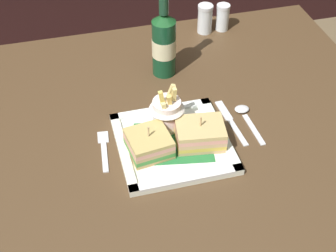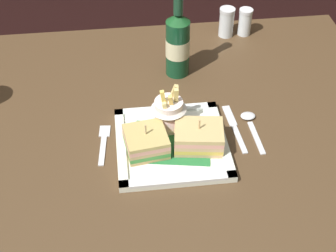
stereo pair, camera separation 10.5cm
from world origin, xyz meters
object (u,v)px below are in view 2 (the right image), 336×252
object	(u,v)px
beer_bottle	(178,43)
spoon	(250,122)
fries_cup	(169,109)
sandwich_half_left	(146,142)
knife	(234,126)
sandwich_half_right	(199,137)
dining_table	(165,176)
salt_shaker	(226,24)
square_plate	(172,144)
fork	(104,142)
pepper_shaker	(245,23)

from	to	relation	value
beer_bottle	spoon	bearing A→B (deg)	-56.93
fries_cup	sandwich_half_left	bearing A→B (deg)	-130.11
knife	sandwich_half_right	bearing A→B (deg)	-147.88
dining_table	beer_bottle	size ratio (longest dim) A/B	4.38
fries_cup	dining_table	bearing A→B (deg)	-140.74
sandwich_half_left	salt_shaker	bearing A→B (deg)	59.05
sandwich_half_left	spoon	size ratio (longest dim) A/B	0.72
square_plate	sandwich_half_right	size ratio (longest dim) A/B	2.11
spoon	salt_shaker	size ratio (longest dim) A/B	1.61
square_plate	sandwich_half_left	world-z (taller)	sandwich_half_left
fork	salt_shaker	size ratio (longest dim) A/B	1.48
beer_bottle	sandwich_half_right	bearing A→B (deg)	-88.38
sandwich_half_left	fries_cup	world-z (taller)	fries_cup
sandwich_half_right	knife	size ratio (longest dim) A/B	0.71
fork	pepper_shaker	xyz separation A→B (m)	(0.41, 0.40, 0.03)
fries_cup	salt_shaker	distance (m)	0.44
beer_bottle	fries_cup	bearing A→B (deg)	-102.69
square_plate	beer_bottle	distance (m)	0.29
sandwich_half_left	beer_bottle	size ratio (longest dim) A/B	0.38
pepper_shaker	sandwich_half_right	bearing A→B (deg)	-115.03
knife	spoon	size ratio (longest dim) A/B	1.18
spoon	salt_shaker	world-z (taller)	salt_shaker
salt_shaker	sandwich_half_left	bearing A→B (deg)	-120.95
dining_table	fries_cup	bearing A→B (deg)	39.26
fries_cup	sandwich_half_right	bearing A→B (deg)	-49.81
dining_table	knife	distance (m)	0.22
knife	spoon	distance (m)	0.04
fries_cup	knife	size ratio (longest dim) A/B	0.68
square_plate	beer_bottle	size ratio (longest dim) A/B	0.94
square_plate	spoon	world-z (taller)	square_plate
salt_shaker	dining_table	bearing A→B (deg)	-119.75
fork	salt_shaker	distance (m)	0.54
fries_cup	beer_bottle	xyz separation A→B (m)	(0.05, 0.22, 0.03)
square_plate	fries_cup	bearing A→B (deg)	90.08
spoon	fork	bearing A→B (deg)	-176.08
beer_bottle	pepper_shaker	size ratio (longest dim) A/B	3.26
fries_cup	pepper_shaker	bearing A→B (deg)	55.06
dining_table	salt_shaker	xyz separation A→B (m)	(0.22, 0.39, 0.19)
square_plate	sandwich_half_right	xyz separation A→B (m)	(0.06, -0.01, 0.03)
sandwich_half_right	spoon	distance (m)	0.15
dining_table	knife	bearing A→B (deg)	0.12
dining_table	sandwich_half_left	bearing A→B (deg)	-128.16
knife	fork	bearing A→B (deg)	-176.97
beer_bottle	fork	xyz separation A→B (m)	(-0.20, -0.24, -0.09)
fork	spoon	size ratio (longest dim) A/B	0.92
square_plate	knife	xyz separation A→B (m)	(0.15, 0.04, -0.01)
fork	pepper_shaker	distance (m)	0.58
fries_cup	fork	bearing A→B (deg)	-170.76
beer_bottle	salt_shaker	size ratio (longest dim) A/B	3.03
beer_bottle	knife	xyz separation A→B (m)	(0.10, -0.22, -0.09)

